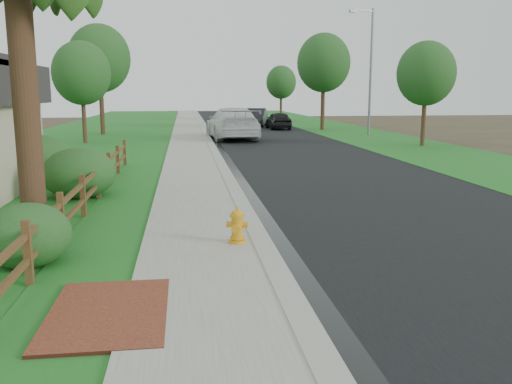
{
  "coord_description": "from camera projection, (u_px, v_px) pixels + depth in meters",
  "views": [
    {
      "loc": [
        -1.1,
        -8.22,
        3.07
      ],
      "look_at": [
        0.43,
        3.38,
        0.9
      ],
      "focal_mm": 38.0,
      "sensor_mm": 36.0,
      "label": 1
    }
  ],
  "objects": [
    {
      "name": "shrub_c",
      "position": [
        42.0,
        159.0,
        19.26
      ],
      "size": [
        2.55,
        2.55,
        1.42
      ],
      "primitive_type": "ellipsoid",
      "rotation": [
        0.0,
        0.0,
        0.38
      ],
      "color": "#1A491F",
      "rests_on": "ground"
    },
    {
      "name": "shrub_a",
      "position": [
        27.0,
        235.0,
        9.55
      ],
      "size": [
        1.99,
        1.99,
        1.15
      ],
      "primitive_type": "ellipsoid",
      "rotation": [
        0.0,
        0.0,
        0.38
      ],
      "color": "#1A491F",
      "rests_on": "ground"
    },
    {
      "name": "tree_mid_left",
      "position": [
        99.0,
        59.0,
        38.18
      ],
      "size": [
        4.35,
        4.35,
        7.78
      ],
      "color": "#3E2919",
      "rests_on": "ground"
    },
    {
      "name": "fire_hydrant",
      "position": [
        237.0,
        226.0,
        10.79
      ],
      "size": [
        0.48,
        0.39,
        0.73
      ],
      "color": "gold",
      "rests_on": "sidewalk"
    },
    {
      "name": "curb",
      "position": [
        203.0,
        130.0,
        42.87
      ],
      "size": [
        0.4,
        90.0,
        0.12
      ],
      "primitive_type": "cube",
      "color": "gray",
      "rests_on": "ground"
    },
    {
      "name": "boulder",
      "position": [
        28.0,
        180.0,
        16.93
      ],
      "size": [
        1.3,
        1.17,
        0.71
      ],
      "primitive_type": "ellipsoid",
      "rotation": [
        0.0,
        0.0,
        -0.42
      ],
      "color": "brown",
      "rests_on": "ground"
    },
    {
      "name": "shrub_d",
      "position": [
        35.0,
        160.0,
        18.07
      ],
      "size": [
        2.5,
        2.5,
        1.67
      ],
      "primitive_type": "ellipsoid",
      "rotation": [
        0.0,
        0.0,
        -0.02
      ],
      "color": "#1A491F",
      "rests_on": "ground"
    },
    {
      "name": "ranch_fence",
      "position": [
        91.0,
        186.0,
        14.38
      ],
      "size": [
        0.12,
        16.92,
        1.1
      ],
      "color": "#4B2F19",
      "rests_on": "ground"
    },
    {
      "name": "wet_gutter",
      "position": [
        208.0,
        131.0,
        42.93
      ],
      "size": [
        0.5,
        90.0,
        0.0
      ],
      "primitive_type": "cube",
      "color": "black",
      "rests_on": "road"
    },
    {
      "name": "tree_near_left",
      "position": [
        81.0,
        73.0,
        31.67
      ],
      "size": [
        3.39,
        3.39,
        6.01
      ],
      "color": "#3E2919",
      "rests_on": "ground"
    },
    {
      "name": "tree_near_right",
      "position": [
        426.0,
        74.0,
        30.18
      ],
      "size": [
        3.26,
        3.26,
        5.86
      ],
      "color": "#3E2919",
      "rests_on": "ground"
    },
    {
      "name": "sidewalk",
      "position": [
        187.0,
        131.0,
        42.71
      ],
      "size": [
        2.2,
        90.0,
        0.1
      ],
      "primitive_type": "cube",
      "color": "gray",
      "rests_on": "ground"
    },
    {
      "name": "dark_car_mid",
      "position": [
        278.0,
        120.0,
        44.74
      ],
      "size": [
        1.73,
        4.23,
        1.44
      ],
      "primitive_type": "imported",
      "rotation": [
        0.0,
        0.0,
        3.15
      ],
      "color": "black",
      "rests_on": "road"
    },
    {
      "name": "grass_strip",
      "position": [
        163.0,
        131.0,
        42.47
      ],
      "size": [
        1.6,
        90.0,
        0.06
      ],
      "primitive_type": "cube",
      "color": "#1C6322",
      "rests_on": "ground"
    },
    {
      "name": "brick_patch",
      "position": [
        108.0,
        314.0,
        7.45
      ],
      "size": [
        1.6,
        2.4,
        0.11
      ],
      "primitive_type": "cube",
      "color": "maroon",
      "rests_on": "ground"
    },
    {
      "name": "road",
      "position": [
        256.0,
        130.0,
        43.42
      ],
      "size": [
        8.0,
        90.0,
        0.02
      ],
      "primitive_type": "cube",
      "color": "black",
      "rests_on": "ground"
    },
    {
      "name": "white_suv",
      "position": [
        232.0,
        123.0,
        35.3
      ],
      "size": [
        3.34,
        7.21,
        2.04
      ],
      "primitive_type": "imported",
      "rotation": [
        0.0,
        0.0,
        3.21
      ],
      "color": "silver",
      "rests_on": "road"
    },
    {
      "name": "lawn_near",
      "position": [
        94.0,
        132.0,
        41.8
      ],
      "size": [
        9.0,
        90.0,
        0.04
      ],
      "primitive_type": "cube",
      "color": "#1C6322",
      "rests_on": "ground"
    },
    {
      "name": "ground",
      "position": [
        257.0,
        286.0,
        8.72
      ],
      "size": [
        120.0,
        120.0,
        0.0
      ],
      "primitive_type": "plane",
      "color": "#3C2D20"
    },
    {
      "name": "streetlight",
      "position": [
        369.0,
        65.0,
        37.61
      ],
      "size": [
        1.96,
        0.75,
        8.69
      ],
      "color": "slate",
      "rests_on": "ground"
    },
    {
      "name": "tree_mid_right",
      "position": [
        324.0,
        63.0,
        42.88
      ],
      "size": [
        4.22,
        4.22,
        7.65
      ],
      "color": "#3E2919",
      "rests_on": "ground"
    },
    {
      "name": "shrub_b",
      "position": [
        79.0,
        173.0,
        15.73
      ],
      "size": [
        2.59,
        2.59,
        1.48
      ],
      "primitive_type": "ellipsoid",
      "rotation": [
        0.0,
        0.0,
        -0.26
      ],
      "color": "#1A491F",
      "rests_on": "ground"
    },
    {
      "name": "verge_far",
      "position": [
        339.0,
        130.0,
        44.31
      ],
      "size": [
        6.0,
        90.0,
        0.04
      ],
      "primitive_type": "cube",
      "color": "#1C6322",
      "rests_on": "ground"
    },
    {
      "name": "tree_far_right",
      "position": [
        281.0,
        82.0,
        56.27
      ],
      "size": [
        3.12,
        3.12,
        5.75
      ],
      "color": "#3E2919",
      "rests_on": "ground"
    },
    {
      "name": "dark_car_far",
      "position": [
        256.0,
        117.0,
        48.3
      ],
      "size": [
        2.76,
        5.1,
        1.6
      ],
      "primitive_type": "imported",
      "rotation": [
        0.0,
        0.0,
        -0.23
      ],
      "color": "black",
      "rests_on": "road"
    }
  ]
}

